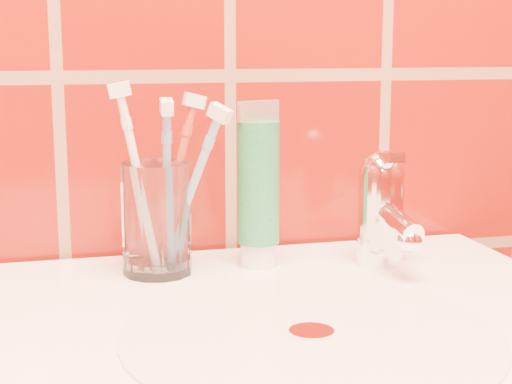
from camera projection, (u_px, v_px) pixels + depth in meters
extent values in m
cylinder|color=silver|center=(311.00, 335.00, 0.61)|extent=(0.30, 0.30, 0.00)
cylinder|color=white|center=(311.00, 332.00, 0.61)|extent=(0.04, 0.04, 0.00)
cylinder|color=white|center=(157.00, 219.00, 0.77)|extent=(0.08, 0.08, 0.11)
cylinder|color=white|center=(258.00, 254.00, 0.81)|extent=(0.04, 0.04, 0.03)
cylinder|color=#1B7542|center=(258.00, 183.00, 0.79)|extent=(0.04, 0.04, 0.13)
cube|color=beige|center=(258.00, 111.00, 0.78)|extent=(0.05, 0.01, 0.02)
cylinder|color=white|center=(380.00, 219.00, 0.81)|extent=(0.05, 0.05, 0.09)
sphere|color=white|center=(381.00, 174.00, 0.80)|extent=(0.05, 0.05, 0.05)
cylinder|color=white|center=(395.00, 219.00, 0.78)|extent=(0.02, 0.09, 0.03)
cube|color=white|center=(386.00, 158.00, 0.79)|extent=(0.02, 0.06, 0.01)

